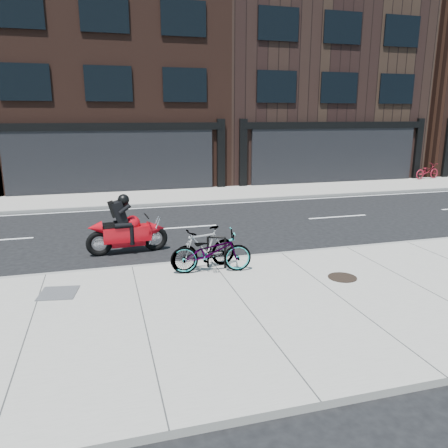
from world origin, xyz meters
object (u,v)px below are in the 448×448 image
object	(u,v)px
bicycle_far	(427,171)
motorcycle	(131,229)
bicycle_rear	(205,248)
utility_grate	(58,293)
bike_rack	(216,249)
manhole_cover	(342,277)
bicycle_front	(211,252)

from	to	relation	value
bicycle_far	motorcycle	bearing A→B (deg)	109.00
bicycle_rear	utility_grate	world-z (taller)	bicycle_rear
bike_rack	manhole_cover	bearing A→B (deg)	-29.30
bike_rack	bicycle_front	bearing A→B (deg)	-126.88
bicycle_front	motorcycle	bearing A→B (deg)	41.46
motorcycle	bicycle_far	distance (m)	20.11
bicycle_far	manhole_cover	size ratio (longest dim) A/B	2.61
bike_rack	bicycle_rear	xyz separation A→B (m)	(-0.30, 0.00, 0.05)
bicycle_rear	manhole_cover	bearing A→B (deg)	48.04
bicycle_front	manhole_cover	distance (m)	3.11
bicycle_rear	motorcycle	xyz separation A→B (m)	(-1.61, 2.20, 0.04)
bike_rack	bicycle_front	xyz separation A→B (m)	(-0.20, -0.27, 0.04)
bicycle_far	utility_grate	xyz separation A→B (m)	(-19.49, -12.26, -0.45)
bicycle_front	bicycle_rear	world-z (taller)	bicycle_rear
bicycle_far	bicycle_rear	bearing A→B (deg)	116.79
motorcycle	manhole_cover	world-z (taller)	motorcycle
motorcycle	utility_grate	distance (m)	3.39
motorcycle	manhole_cover	size ratio (longest dim) A/B	3.44
bike_rack	motorcycle	size ratio (longest dim) A/B	0.35
motorcycle	manhole_cover	xyz separation A→B (m)	(4.52, -3.67, -0.55)
bicycle_far	manhole_cover	distance (m)	18.62
bike_rack	bicycle_rear	distance (m)	0.30
bicycle_front	bicycle_far	world-z (taller)	bicycle_front
bicycle_front	utility_grate	xyz separation A→B (m)	(-3.42, -0.39, -0.50)
bicycle_front	utility_grate	world-z (taller)	bicycle_front
bicycle_far	utility_grate	distance (m)	23.04
bicycle_front	manhole_cover	size ratio (longest dim) A/B	2.92
bicycle_far	utility_grate	size ratio (longest dim) A/B	2.30
bicycle_far	bike_rack	bearing A→B (deg)	117.29
motorcycle	bicycle_far	bearing A→B (deg)	23.75
bicycle_far	utility_grate	world-z (taller)	bicycle_far
bicycle_far	manhole_cover	world-z (taller)	bicycle_far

